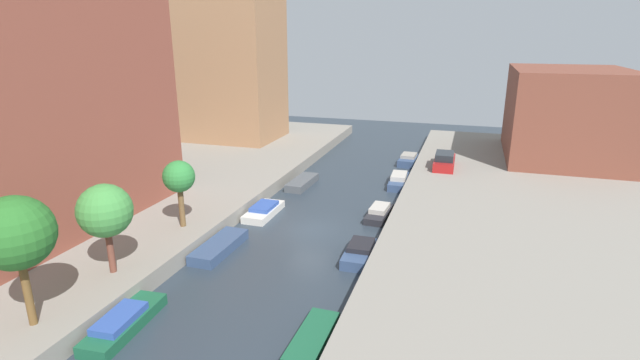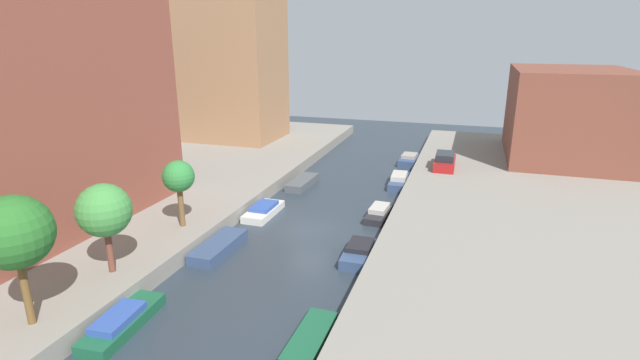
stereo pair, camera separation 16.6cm
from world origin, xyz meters
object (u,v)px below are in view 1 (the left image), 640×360
low_block_right (565,114)px  street_tree_0 (15,234)px  street_tree_1 (105,211)px  moored_boat_left_3 (264,211)px  moored_boat_left_4 (302,182)px  moored_boat_right_3 (379,213)px  parked_car (444,161)px  apartment_tower_far (230,42)px  moored_boat_right_2 (360,252)px  street_tree_2 (179,178)px  moored_boat_left_1 (124,322)px  moored_boat_right_1 (312,339)px  moored_boat_right_4 (399,180)px  moored_boat_right_5 (408,160)px  moored_boat_left_2 (219,247)px

low_block_right → street_tree_0: bearing=-124.1°
street_tree_1 → moored_boat_left_3: (2.93, 11.79, -3.91)m
moored_boat_left_3 → moored_boat_left_4: moored_boat_left_3 is taller
moored_boat_right_3 → parked_car: bearing=71.7°
apartment_tower_far → moored_boat_right_2: bearing=-49.6°
street_tree_2 → moored_boat_left_3: bearing=62.2°
moored_boat_left_1 → moored_boat_right_1: (8.17, 1.57, -0.13)m
street_tree_1 → moored_boat_right_4: bearing=63.1°
apartment_tower_far → low_block_right: bearing=2.2°
low_block_right → street_tree_0: (-24.90, -36.84, -0.16)m
moored_boat_left_3 → moored_boat_right_1: moored_boat_left_3 is taller
street_tree_1 → parked_car: (14.56, 25.00, -2.65)m
street_tree_1 → moored_boat_right_1: (10.92, -1.16, -4.01)m
low_block_right → moored_boat_right_2: low_block_right is taller
low_block_right → moored_boat_right_2: bearing=-119.0°
street_tree_1 → street_tree_2: (0.00, 6.22, -0.11)m
apartment_tower_far → street_tree_2: (9.10, -24.60, -7.35)m
low_block_right → moored_boat_right_5: low_block_right is taller
street_tree_0 → moored_boat_right_3: bearing=59.7°
moored_boat_right_2 → street_tree_1: bearing=-147.2°
moored_boat_left_4 → moored_boat_right_1: size_ratio=1.14×
street_tree_2 → street_tree_0: bearing=-90.0°
low_block_right → moored_boat_left_3: 30.33m
street_tree_0 → moored_boat_right_2: bearing=47.0°
street_tree_0 → moored_boat_left_4: size_ratio=1.26×
moored_boat_left_4 → moored_boat_right_5: moored_boat_right_5 is taller
parked_car → moored_boat_left_3: (-11.62, -13.22, -1.25)m
parked_car → moored_boat_left_2: 22.77m
moored_boat_left_3 → moored_boat_left_2: bearing=-90.8°
moored_boat_left_4 → moored_boat_right_5: 12.53m
moored_boat_left_2 → parked_car: bearing=59.0°
parked_car → moored_boat_right_2: bearing=-101.1°
street_tree_0 → moored_boat_right_3: 22.01m
apartment_tower_far → moored_boat_left_3: 25.12m
moored_boat_left_4 → moored_boat_right_3: 9.18m
street_tree_1 → moored_boat_right_3: street_tree_1 is taller
street_tree_0 → moored_boat_right_4: bearing=67.3°
apartment_tower_far → street_tree_1: size_ratio=4.58×
moored_boat_left_2 → moored_boat_right_2: bearing=11.1°
moored_boat_left_4 → moored_boat_left_2: bearing=-91.8°
parked_car → moored_boat_left_1: parked_car is taller
moored_boat_left_4 → moored_boat_left_3: bearing=-92.7°
moored_boat_left_3 → moored_boat_right_5: 18.91m
moored_boat_right_2 → moored_boat_right_4: size_ratio=0.81×
street_tree_0 → moored_boat_right_1: street_tree_0 is taller
low_block_right → street_tree_2: size_ratio=3.27×
moored_boat_left_2 → moored_boat_left_3: moored_boat_left_3 is taller
street_tree_0 → street_tree_1: street_tree_0 is taller
moored_boat_right_1 → moored_boat_right_3: moored_boat_right_3 is taller
moored_boat_right_5 → moored_boat_left_3: bearing=-115.0°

